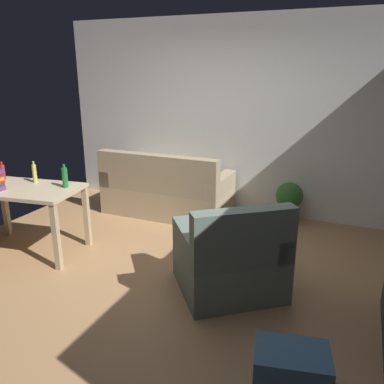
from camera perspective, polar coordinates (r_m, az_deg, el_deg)
ground_plane at (r=4.17m, az=-4.06°, el=-11.79°), size 5.20×4.40×0.02m
wall_rear at (r=5.71m, az=5.90°, el=10.65°), size 5.20×0.10×2.70m
couch at (r=5.67m, az=-3.75°, el=-0.16°), size 1.76×0.84×0.92m
desk at (r=4.77m, az=-22.83°, el=-0.65°), size 1.29×0.86×0.76m
potted_plant at (r=5.45m, az=13.74°, el=-1.13°), size 0.36×0.36×0.57m
armchair at (r=3.74m, az=5.62°, el=-9.73°), size 1.23×1.21×0.92m
storage_box at (r=2.89m, az=14.04°, el=-23.58°), size 0.54×0.43×0.30m
bottle_red at (r=5.15m, az=-25.55°, el=2.61°), size 0.06×0.06×0.21m
bottle_squat at (r=4.88m, az=-21.67°, el=2.53°), size 0.05×0.05×0.25m
bottle_green at (r=4.55m, az=-17.78°, el=2.02°), size 0.06×0.06×0.26m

